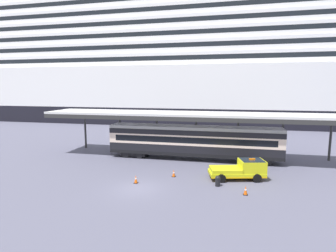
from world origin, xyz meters
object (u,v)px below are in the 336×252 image
Objects in this scene: train_carriage at (193,141)px; traffic_cone_far at (136,179)px; cruise_ship at (177,65)px; service_truck at (242,169)px; quay_bollard at (218,181)px; traffic_cone_mid at (174,173)px; traffic_cone_near at (246,190)px.

traffic_cone_far is at bearing -113.32° from train_carriage.
cruise_ship is 213.65× the size of traffic_cone_far.
service_truck reaches higher than quay_bollard.
cruise_ship is at bearing 100.36° from traffic_cone_mid.
train_carriage is 10.49m from traffic_cone_far.
traffic_cone_near is at bearing -61.04° from train_carriage.
service_truck is 10.15m from traffic_cone_far.
traffic_cone_far is at bearing 176.24° from traffic_cone_near.
cruise_ship is 49.18m from service_truck.
quay_bollard is (-2.30, 1.51, 0.14)m from traffic_cone_near.
traffic_cone_mid is (-6.63, 3.18, -0.03)m from traffic_cone_near.
traffic_cone_near is 1.09× the size of traffic_cone_mid.
service_truck reaches higher than traffic_cone_far.
quay_bollard reaches higher than traffic_cone_near.
cruise_ship is 53.00m from traffic_cone_near.
quay_bollard is (4.34, -1.67, 0.17)m from traffic_cone_mid.
traffic_cone_mid is at bearing -98.54° from train_carriage.
train_carriage is 26.35× the size of traffic_cone_far.
traffic_cone_far is 7.43m from quay_bollard.
train_carriage is 21.50× the size of quay_bollard.
cruise_ship is 41.68m from train_carriage.
cruise_ship is 50.96m from quay_bollard.
train_carriage reaches higher than traffic_cone_far.
traffic_cone_mid is at bearing 154.39° from traffic_cone_near.
train_carriage is 7.27m from traffic_cone_mid.
train_carriage reaches higher than quay_bollard.
quay_bollard reaches higher than traffic_cone_far.
traffic_cone_near is 0.98× the size of traffic_cone_far.
quay_bollard is (-2.19, -2.44, -0.47)m from service_truck.
service_truck is 5.76× the size of quay_bollard.
traffic_cone_far is (-9.68, 0.64, 0.01)m from traffic_cone_near.
traffic_cone_mid is at bearing 39.89° from traffic_cone_far.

